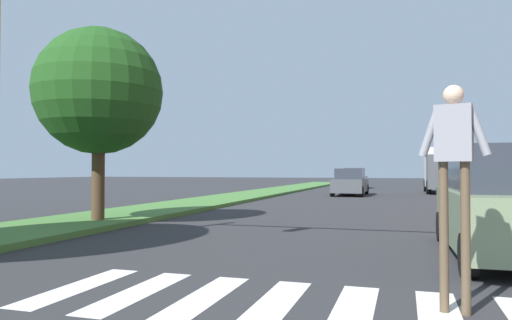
{
  "coord_description": "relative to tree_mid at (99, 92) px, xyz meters",
  "views": [
    {
      "loc": [
        0.55,
        3.25,
        1.56
      ],
      "look_at": [
        -3.15,
        15.08,
        1.82
      ],
      "focal_mm": 33.4,
      "sensor_mm": 36.0,
      "label": 1
    }
  ],
  "objects": [
    {
      "name": "sedan_midblock",
      "position": [
        5.12,
        18.21,
        -3.03
      ],
      "size": [
        1.93,
        4.53,
        1.65
      ],
      "color": "#474C51",
      "rests_on": "ground_plane"
    },
    {
      "name": "pedestrian_performer",
      "position": [
        8.84,
        -5.98,
        -2.14
      ],
      "size": [
        0.75,
        0.32,
        2.49
      ],
      "color": "brown",
      "rests_on": "ground_plane"
    },
    {
      "name": "traffic_light_gantry",
      "position": [
        3.42,
        -4.39,
        0.56
      ],
      "size": [
        8.92,
        0.3,
        6.0
      ],
      "color": "gold",
      "rests_on": "median_strip"
    },
    {
      "name": "sedan_far_horizon",
      "position": [
        11.09,
        38.99,
        -3.03
      ],
      "size": [
        1.88,
        4.35,
        1.64
      ],
      "color": "silver",
      "rests_on": "ground_plane"
    },
    {
      "name": "sedan_distant",
      "position": [
        4.26,
        29.73,
        -3.0
      ],
      "size": [
        1.94,
        4.26,
        1.73
      ],
      "color": "silver",
      "rests_on": "ground_plane"
    },
    {
      "name": "crosswalk",
      "position": [
        7.78,
        -6.2,
        -3.79
      ],
      "size": [
        7.65,
        2.2,
        0.01
      ],
      "color": "silver",
      "rests_on": "ground_plane"
    },
    {
      "name": "median_strip",
      "position": [
        -0.49,
        13.18,
        -3.72
      ],
      "size": [
        3.2,
        64.0,
        0.15
      ],
      "primitive_type": "cube",
      "color": "#477A38",
      "rests_on": "ground_plane"
    },
    {
      "name": "suv_crossing",
      "position": [
        10.03,
        -2.25,
        -2.87
      ],
      "size": [
        2.06,
        4.64,
        1.97
      ],
      "color": "gray",
      "rests_on": "ground_plane"
    },
    {
      "name": "ground_plane",
      "position": [
        7.78,
        15.18,
        -3.8
      ],
      "size": [
        140.0,
        140.0,
        0.0
      ],
      "primitive_type": "plane",
      "color": "#2D2D30"
    },
    {
      "name": "tree_mid",
      "position": [
        0.0,
        0.0,
        0.0
      ],
      "size": [
        3.61,
        3.61,
        5.47
      ],
      "color": "#4C3823",
      "rests_on": "median_strip"
    },
    {
      "name": "truck_box_delivery",
      "position": [
        10.87,
        23.37,
        -2.16
      ],
      "size": [
        2.4,
        6.2,
        3.1
      ],
      "color": "#474C51",
      "rests_on": "ground_plane"
    }
  ]
}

